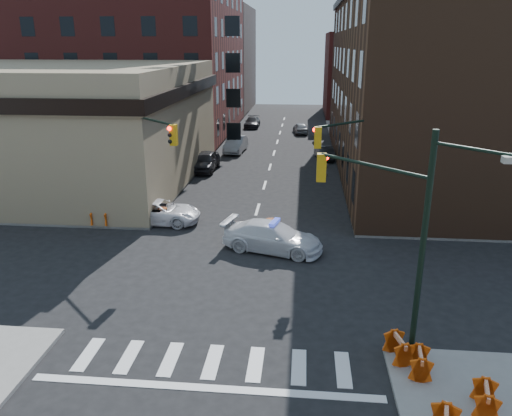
% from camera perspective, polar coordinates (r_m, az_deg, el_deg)
% --- Properties ---
extents(ground, '(140.00, 140.00, 0.00)m').
position_cam_1_polar(ground, '(24.03, -2.07, -7.74)').
color(ground, black).
rests_on(ground, ground).
extents(sidewalk_nw, '(34.00, 54.50, 0.15)m').
position_cam_1_polar(sidewalk_nw, '(60.93, -19.95, 7.36)').
color(sidewalk_nw, gray).
rests_on(sidewalk_nw, ground).
extents(sidewalk_ne, '(34.00, 54.50, 0.15)m').
position_cam_1_polar(sidewalk_ne, '(58.68, 25.57, 6.27)').
color(sidewalk_ne, gray).
rests_on(sidewalk_ne, ground).
extents(bank_building, '(22.00, 22.00, 9.00)m').
position_cam_1_polar(bank_building, '(43.23, -22.29, 8.95)').
color(bank_building, '#887959').
rests_on(bank_building, ground).
extents(apartment_block, '(25.00, 25.00, 24.00)m').
position_cam_1_polar(apartment_block, '(65.03, -14.55, 19.08)').
color(apartment_block, maroon).
rests_on(apartment_block, ground).
extents(commercial_row_ne, '(14.00, 34.00, 14.00)m').
position_cam_1_polar(commercial_row_ne, '(45.17, 18.86, 12.88)').
color(commercial_row_ne, '#462C1C').
rests_on(commercial_row_ne, ground).
extents(filler_nw, '(20.00, 18.00, 16.00)m').
position_cam_1_polar(filler_nw, '(85.54, -7.60, 16.49)').
color(filler_nw, brown).
rests_on(filler_nw, ground).
extents(filler_ne, '(16.00, 16.00, 12.00)m').
position_cam_1_polar(filler_ne, '(80.28, 13.88, 14.59)').
color(filler_ne, maroon).
rests_on(filler_ne, ground).
extents(signal_pole_se, '(5.40, 5.27, 8.00)m').
position_cam_1_polar(signal_pole_se, '(17.22, 15.57, -2.57)').
color(signal_pole_se, black).
rests_on(signal_pole_se, sidewalk_se).
extents(signal_pole_nw, '(3.58, 3.67, 8.00)m').
position_cam_1_polar(signal_pole_nw, '(28.81, -12.43, 5.44)').
color(signal_pole_nw, black).
rests_on(signal_pole_nw, sidewalk_nw).
extents(signal_pole_ne, '(3.67, 3.58, 8.00)m').
position_cam_1_polar(signal_pole_ne, '(27.61, 11.45, 4.95)').
color(signal_pole_ne, black).
rests_on(signal_pole_ne, sidewalk_ne).
extents(tree_ne_near, '(3.00, 3.00, 4.85)m').
position_cam_1_polar(tree_ne_near, '(48.13, 11.05, 9.57)').
color(tree_ne_near, black).
rests_on(tree_ne_near, sidewalk_ne).
extents(tree_ne_far, '(3.00, 3.00, 4.85)m').
position_cam_1_polar(tree_ne_far, '(56.02, 10.33, 10.82)').
color(tree_ne_far, black).
rests_on(tree_ne_far, sidewalk_ne).
extents(police_car, '(5.74, 3.49, 1.55)m').
position_cam_1_polar(police_car, '(26.51, 1.92, -3.32)').
color(police_car, white).
rests_on(police_car, ground).
extents(pickup, '(5.16, 2.51, 1.41)m').
position_cam_1_polar(pickup, '(31.19, -11.04, -0.42)').
color(pickup, white).
rests_on(pickup, ground).
extents(parked_car_wnear, '(2.09, 4.91, 1.66)m').
position_cam_1_polar(parked_car_wnear, '(43.56, -5.82, 5.35)').
color(parked_car_wnear, black).
rests_on(parked_car_wnear, ground).
extents(parked_car_wfar, '(2.05, 4.98, 1.61)m').
position_cam_1_polar(parked_car_wfar, '(50.90, -2.32, 7.29)').
color(parked_car_wfar, gray).
rests_on(parked_car_wfar, ground).
extents(parked_car_wdeep, '(1.89, 4.61, 1.33)m').
position_cam_1_polar(parked_car_wdeep, '(66.24, -0.43, 9.77)').
color(parked_car_wdeep, black).
rests_on(parked_car_wdeep, ground).
extents(parked_car_enear, '(1.94, 4.16, 1.32)m').
position_cam_1_polar(parked_car_enear, '(48.12, 7.80, 6.31)').
color(parked_car_enear, black).
rests_on(parked_car_enear, ground).
extents(parked_car_efar, '(2.08, 4.04, 1.32)m').
position_cam_1_polar(parked_car_efar, '(61.98, 5.10, 9.09)').
color(parked_car_efar, gray).
rests_on(parked_car_efar, ground).
extents(pedestrian_a, '(0.81, 0.67, 1.90)m').
position_cam_1_polar(pedestrian_a, '(31.59, -17.35, 0.06)').
color(pedestrian_a, black).
rests_on(pedestrian_a, sidewalk_nw).
extents(pedestrian_b, '(1.01, 0.82, 1.95)m').
position_cam_1_polar(pedestrian_b, '(34.72, -19.04, 1.55)').
color(pedestrian_b, black).
rests_on(pedestrian_b, sidewalk_nw).
extents(pedestrian_c, '(1.18, 0.65, 1.91)m').
position_cam_1_polar(pedestrian_c, '(34.25, -17.60, 1.44)').
color(pedestrian_c, '#202730').
rests_on(pedestrian_c, sidewalk_nw).
extents(barrel_road, '(0.73, 0.73, 0.99)m').
position_cam_1_polar(barrel_road, '(28.69, 1.67, -2.21)').
color(barrel_road, '#E43C0A').
rests_on(barrel_road, ground).
extents(barrel_bank, '(0.71, 0.71, 1.02)m').
position_cam_1_polar(barrel_bank, '(30.98, -10.60, -0.91)').
color(barrel_bank, orange).
rests_on(barrel_bank, ground).
extents(barricade_se_a, '(0.84, 1.25, 0.86)m').
position_cam_1_polar(barricade_se_a, '(18.47, 15.99, -15.17)').
color(barricade_se_a, red).
rests_on(barricade_se_a, sidewalk_se).
extents(barricade_se_b, '(0.67, 1.18, 0.85)m').
position_cam_1_polar(barricade_se_b, '(17.97, 18.18, -16.48)').
color(barricade_se_b, red).
rests_on(barricade_se_b, sidewalk_se).
extents(barricade_se_c, '(0.81, 1.23, 0.85)m').
position_cam_1_polar(barricade_se_c, '(17.15, 24.74, -19.24)').
color(barricade_se_c, '#C45909').
rests_on(barricade_se_c, sidewalk_se).
extents(barricade_nw_a, '(1.19, 0.61, 0.89)m').
position_cam_1_polar(barricade_nw_a, '(31.25, -17.36, -1.12)').
color(barricade_nw_a, '#C74509').
rests_on(barricade_nw_a, sidewalk_nw).
extents(barricade_nw_b, '(1.38, 0.86, 0.96)m').
position_cam_1_polar(barricade_nw_b, '(33.14, -18.82, -0.10)').
color(barricade_nw_b, orange).
rests_on(barricade_nw_b, sidewalk_nw).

